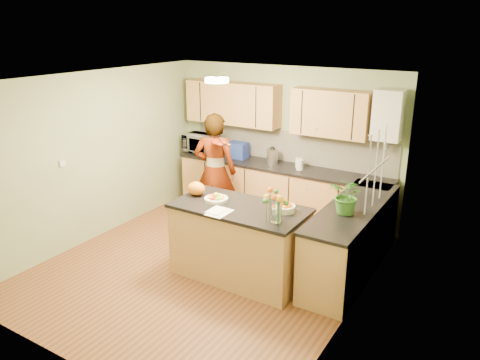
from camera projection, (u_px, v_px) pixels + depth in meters
The scene contains 28 objects.
floor at pixel (207, 266), 6.36m from camera, with size 4.50×4.50×0.00m, color brown.
ceiling at pixel (203, 79), 5.56m from camera, with size 4.00×4.50×0.02m, color white.
wall_back at pixel (284, 142), 7.78m from camera, with size 4.00×0.02×2.50m, color gray.
wall_front at pixel (57, 247), 4.14m from camera, with size 4.00×0.02×2.50m, color gray.
wall_left at pixel (96, 157), 6.95m from camera, with size 0.02×4.50×2.50m, color gray.
wall_right at pixel (358, 210), 4.97m from camera, with size 0.02×4.50×2.50m, color gray.
back_counter at pixel (280, 193), 7.73m from camera, with size 3.64×0.62×0.94m.
right_counter at pixel (352, 240), 6.05m from camera, with size 0.62×2.24×0.94m.
splashback at pixel (289, 146), 7.73m from camera, with size 3.60×0.02×0.52m, color silver.
upper_cabinets at pixel (270, 107), 7.53m from camera, with size 3.20×0.34×0.70m.
boiler at pixel (388, 115), 6.60m from camera, with size 0.40×0.30×0.86m.
window_right at pixel (376, 169), 5.36m from camera, with size 0.01×1.30×1.05m.
light_switch at pixel (62, 163), 6.44m from camera, with size 0.02×0.09×0.09m, color silver.
ceiling_lamp at pixel (217, 80), 5.81m from camera, with size 0.30×0.30×0.07m.
peninsula_island at pixel (240, 242), 5.97m from camera, with size 1.69×0.87×0.97m.
fruit_dish at pixel (216, 198), 5.97m from camera, with size 0.31×0.31×0.11m.
orange_bowl at pixel (285, 206), 5.64m from camera, with size 0.26×0.26×0.15m.
flower_vase at pixel (276, 194), 5.26m from camera, with size 0.27×0.27×0.50m.
orange_bag at pixel (196, 189), 6.17m from camera, with size 0.24×0.20×0.18m, color orange.
papers at pixel (219, 212), 5.62m from camera, with size 0.23×0.32×0.01m, color white.
violinist at pixel (215, 172), 7.32m from camera, with size 0.68×0.44×1.86m, color tan.
violin at pixel (217, 141), 6.86m from camera, with size 0.63×0.25×0.13m, color #541B05, non-canonical shape.
microwave at pixel (201, 143), 8.34m from camera, with size 0.58×0.39×0.32m, color silver.
blue_box at pixel (237, 150), 7.99m from camera, with size 0.33×0.25×0.27m, color navy.
kettle at pixel (272, 156), 7.65m from camera, with size 0.18×0.18×0.33m.
jar_cream at pixel (299, 163), 7.45m from camera, with size 0.10×0.10×0.16m, color beige.
jar_white at pixel (300, 165), 7.33m from camera, with size 0.11×0.11×0.17m, color silver.
potted_plant at pixel (348, 196), 5.59m from camera, with size 0.42×0.37×0.47m, color #366F25.
Camera 1 is at (3.34, -4.58, 3.13)m, focal length 35.00 mm.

